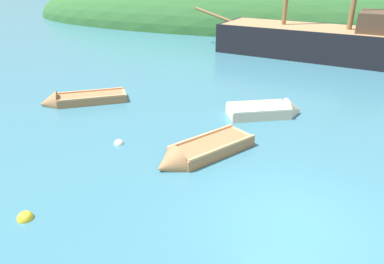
{
  "coord_description": "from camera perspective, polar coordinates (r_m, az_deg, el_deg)",
  "views": [
    {
      "loc": [
        -0.38,
        -6.66,
        5.26
      ],
      "look_at": [
        -3.47,
        3.19,
        0.38
      ],
      "focal_mm": 32.87,
      "sensor_mm": 36.0,
      "label": 1
    }
  ],
  "objects": [
    {
      "name": "ground_plane",
      "position": [
        8.49,
        16.62,
        -14.23
      ],
      "size": [
        120.0,
        120.0,
        0.0
      ],
      "primitive_type": "plane",
      "color": "teal"
    },
    {
      "name": "shore_hill",
      "position": [
        39.62,
        5.84,
        17.54
      ],
      "size": [
        44.81,
        19.44,
        10.67
      ],
      "primitive_type": "ellipsoid",
      "color": "#2D602D",
      "rests_on": "ground"
    },
    {
      "name": "sailing_ship",
      "position": [
        24.39,
        19.72,
        13.09
      ],
      "size": [
        14.92,
        6.55,
        11.74
      ],
      "rotation": [
        0.0,
        0.0,
        2.93
      ],
      "color": "black",
      "rests_on": "ground"
    },
    {
      "name": "rowboat_portside",
      "position": [
        13.99,
        12.46,
        3.18
      ],
      "size": [
        3.09,
        2.26,
        1.06
      ],
      "rotation": [
        0.0,
        0.0,
        0.46
      ],
      "color": "beige",
      "rests_on": "ground"
    },
    {
      "name": "rowboat_outer_left",
      "position": [
        10.68,
        1.02,
        -3.54
      ],
      "size": [
        2.78,
        3.38,
        1.04
      ],
      "rotation": [
        0.0,
        0.0,
        4.11
      ],
      "color": "#9E7047",
      "rests_on": "ground"
    },
    {
      "name": "rowboat_near_dock",
      "position": [
        15.71,
        -17.98,
        4.85
      ],
      "size": [
        3.51,
        2.79,
        1.02
      ],
      "rotation": [
        0.0,
        0.0,
        3.72
      ],
      "color": "#9E7047",
      "rests_on": "ground"
    },
    {
      "name": "buoy_yellow",
      "position": [
        9.17,
        -25.39,
        -12.57
      ],
      "size": [
        0.37,
        0.37,
        0.37
      ],
      "primitive_type": "sphere",
      "color": "yellow",
      "rests_on": "ground"
    },
    {
      "name": "buoy_white",
      "position": [
        11.74,
        -11.77,
        -1.9
      ],
      "size": [
        0.32,
        0.32,
        0.32
      ],
      "primitive_type": "sphere",
      "color": "white",
      "rests_on": "ground"
    }
  ]
}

